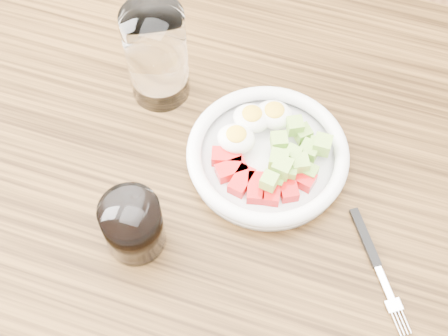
{
  "coord_description": "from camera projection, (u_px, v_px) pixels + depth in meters",
  "views": [
    {
      "loc": [
        0.13,
        -0.4,
        1.55
      ],
      "look_at": [
        -0.01,
        0.01,
        0.8
      ],
      "focal_mm": 50.0,
      "sensor_mm": 36.0,
      "label": 1
    }
  ],
  "objects": [
    {
      "name": "dining_table",
      "position": [
        228.0,
        217.0,
        0.97
      ],
      "size": [
        1.5,
        0.9,
        0.77
      ],
      "color": "brown",
      "rests_on": "ground"
    },
    {
      "name": "ground",
      "position": [
        227.0,
        332.0,
        1.56
      ],
      "size": [
        4.0,
        4.0,
        0.0
      ],
      "primitive_type": "plane",
      "color": "brown",
      "rests_on": "ground"
    },
    {
      "name": "coffee_glass",
      "position": [
        133.0,
        226.0,
        0.81
      ],
      "size": [
        0.08,
        0.08,
        0.09
      ],
      "color": "white",
      "rests_on": "dining_table"
    },
    {
      "name": "water_glass",
      "position": [
        157.0,
        55.0,
        0.9
      ],
      "size": [
        0.09,
        0.09,
        0.16
      ],
      "primitive_type": "cylinder",
      "color": "white",
      "rests_on": "dining_table"
    },
    {
      "name": "fork",
      "position": [
        372.0,
        254.0,
        0.83
      ],
      "size": [
        0.11,
        0.16,
        0.01
      ],
      "color": "black",
      "rests_on": "dining_table"
    },
    {
      "name": "bowl",
      "position": [
        267.0,
        153.0,
        0.89
      ],
      "size": [
        0.23,
        0.23,
        0.06
      ],
      "color": "white",
      "rests_on": "dining_table"
    }
  ]
}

